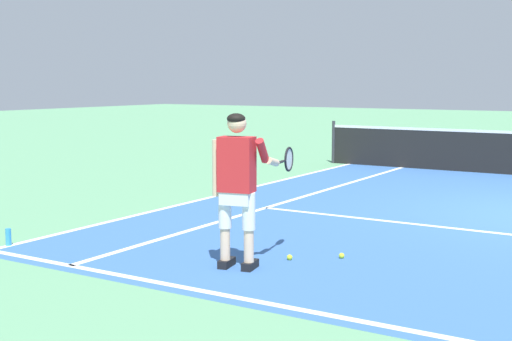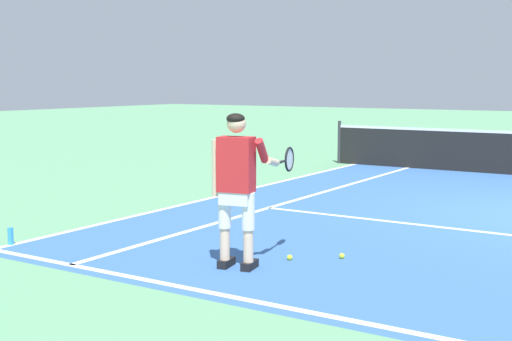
% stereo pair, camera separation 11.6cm
% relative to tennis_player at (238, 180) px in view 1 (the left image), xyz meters
% --- Properties ---
extents(line_baseline, '(10.98, 0.10, 0.01)m').
position_rel_tennis_player_xyz_m(line_baseline, '(2.45, -0.91, -0.99)').
color(line_baseline, white).
rests_on(line_baseline, ground).
extents(line_singles_left, '(0.10, 10.67, 0.01)m').
position_rel_tennis_player_xyz_m(line_singles_left, '(-1.66, 4.43, -0.99)').
color(line_singles_left, white).
rests_on(line_singles_left, ground).
extents(line_doubles_left, '(0.10, 10.67, 0.01)m').
position_rel_tennis_player_xyz_m(line_doubles_left, '(-3.04, 4.43, -0.99)').
color(line_doubles_left, white).
rests_on(line_doubles_left, ground).
extents(tennis_player, '(0.59, 1.19, 1.71)m').
position_rel_tennis_player_xyz_m(tennis_player, '(0.00, 0.00, 0.00)').
color(tennis_player, black).
rests_on(tennis_player, ground).
extents(tennis_ball_near_feet, '(0.07, 0.07, 0.07)m').
position_rel_tennis_player_xyz_m(tennis_ball_near_feet, '(0.31, 0.61, -0.96)').
color(tennis_ball_near_feet, '#CCE02D').
rests_on(tennis_ball_near_feet, ground).
extents(tennis_ball_by_baseline, '(0.07, 0.07, 0.07)m').
position_rel_tennis_player_xyz_m(tennis_ball_by_baseline, '(0.79, 1.00, -0.96)').
color(tennis_ball_by_baseline, '#CCE02D').
rests_on(tennis_ball_by_baseline, ground).
extents(water_bottle, '(0.07, 0.07, 0.22)m').
position_rel_tennis_player_xyz_m(water_bottle, '(-3.05, -0.62, -0.88)').
color(water_bottle, '#3393D6').
rests_on(water_bottle, ground).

